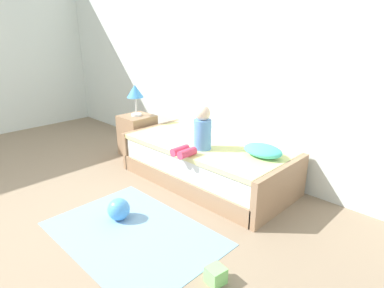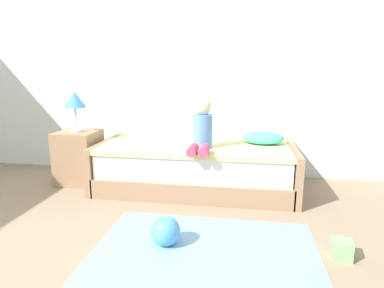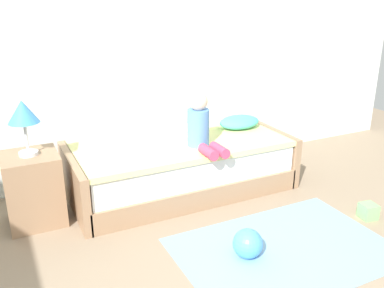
{
  "view_description": "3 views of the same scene",
  "coord_description": "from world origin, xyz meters",
  "px_view_note": "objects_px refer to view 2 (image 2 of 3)",
  "views": [
    {
      "loc": [
        2.81,
        -0.72,
        1.77
      ],
      "look_at": [
        0.4,
        1.75,
        0.55
      ],
      "focal_mm": 30.0,
      "sensor_mm": 36.0,
      "label": 1
    },
    {
      "loc": [
        0.9,
        -1.38,
        1.25
      ],
      "look_at": [
        0.4,
        1.75,
        0.55
      ],
      "focal_mm": 30.34,
      "sensor_mm": 36.0,
      "label": 2
    },
    {
      "loc": [
        -1.15,
        -1.41,
        1.82
      ],
      "look_at": [
        0.4,
        1.75,
        0.55
      ],
      "focal_mm": 39.16,
      "sensor_mm": 36.0,
      "label": 3
    }
  ],
  "objects_px": {
    "nightstand": "(79,157)",
    "pillow": "(263,138)",
    "child_figure": "(202,129)",
    "toy_block": "(342,249)",
    "bed": "(196,166)",
    "table_lamp": "(75,101)",
    "toy_ball": "(166,231)"
  },
  "relations": [
    {
      "from": "nightstand",
      "to": "pillow",
      "type": "height_order",
      "value": "pillow"
    },
    {
      "from": "child_figure",
      "to": "toy_block",
      "type": "xyz_separation_m",
      "value": [
        1.1,
        -1.0,
        -0.64
      ]
    },
    {
      "from": "toy_block",
      "to": "bed",
      "type": "bearing_deg",
      "value": 134.36
    },
    {
      "from": "table_lamp",
      "to": "pillow",
      "type": "xyz_separation_m",
      "value": [
        2.07,
        0.13,
        -0.37
      ]
    },
    {
      "from": "nightstand",
      "to": "toy_block",
      "type": "height_order",
      "value": "nightstand"
    },
    {
      "from": "nightstand",
      "to": "child_figure",
      "type": "relative_size",
      "value": 1.18
    },
    {
      "from": "pillow",
      "to": "toy_ball",
      "type": "relative_size",
      "value": 2.0
    },
    {
      "from": "bed",
      "to": "table_lamp",
      "type": "height_order",
      "value": "table_lamp"
    },
    {
      "from": "table_lamp",
      "to": "child_figure",
      "type": "relative_size",
      "value": 0.88
    },
    {
      "from": "child_figure",
      "to": "toy_ball",
      "type": "xyz_separation_m",
      "value": [
        -0.13,
        -1.02,
        -0.59
      ]
    },
    {
      "from": "child_figure",
      "to": "pillow",
      "type": "height_order",
      "value": "child_figure"
    },
    {
      "from": "toy_ball",
      "to": "table_lamp",
      "type": "bearing_deg",
      "value": 137.2
    },
    {
      "from": "bed",
      "to": "pillow",
      "type": "relative_size",
      "value": 4.8
    },
    {
      "from": "bed",
      "to": "toy_ball",
      "type": "xyz_separation_m",
      "value": [
        -0.04,
        -1.25,
        -0.14
      ]
    },
    {
      "from": "table_lamp",
      "to": "toy_ball",
      "type": "relative_size",
      "value": 2.04
    },
    {
      "from": "nightstand",
      "to": "toy_block",
      "type": "xyz_separation_m",
      "value": [
        2.55,
        -1.2,
        -0.24
      ]
    },
    {
      "from": "table_lamp",
      "to": "child_figure",
      "type": "height_order",
      "value": "table_lamp"
    },
    {
      "from": "child_figure",
      "to": "pillow",
      "type": "bearing_deg",
      "value": 27.95
    },
    {
      "from": "toy_ball",
      "to": "pillow",
      "type": "bearing_deg",
      "value": 60.77
    },
    {
      "from": "bed",
      "to": "pillow",
      "type": "distance_m",
      "value": 0.79
    },
    {
      "from": "child_figure",
      "to": "pillow",
      "type": "distance_m",
      "value": 0.71
    },
    {
      "from": "toy_block",
      "to": "pillow",
      "type": "bearing_deg",
      "value": 110.07
    },
    {
      "from": "pillow",
      "to": "toy_ball",
      "type": "height_order",
      "value": "pillow"
    },
    {
      "from": "table_lamp",
      "to": "toy_ball",
      "type": "height_order",
      "value": "table_lamp"
    },
    {
      "from": "bed",
      "to": "nightstand",
      "type": "bearing_deg",
      "value": -178.7
    },
    {
      "from": "nightstand",
      "to": "toy_ball",
      "type": "distance_m",
      "value": 1.8
    },
    {
      "from": "bed",
      "to": "pillow",
      "type": "xyz_separation_m",
      "value": [
        0.72,
        0.1,
        0.32
      ]
    },
    {
      "from": "nightstand",
      "to": "pillow",
      "type": "xyz_separation_m",
      "value": [
        2.07,
        0.13,
        0.26
      ]
    },
    {
      "from": "pillow",
      "to": "bed",
      "type": "bearing_deg",
      "value": -172.05
    },
    {
      "from": "bed",
      "to": "toy_block",
      "type": "xyz_separation_m",
      "value": [
        1.2,
        -1.23,
        -0.18
      ]
    },
    {
      "from": "bed",
      "to": "nightstand",
      "type": "height_order",
      "value": "nightstand"
    },
    {
      "from": "nightstand",
      "to": "table_lamp",
      "type": "height_order",
      "value": "table_lamp"
    }
  ]
}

